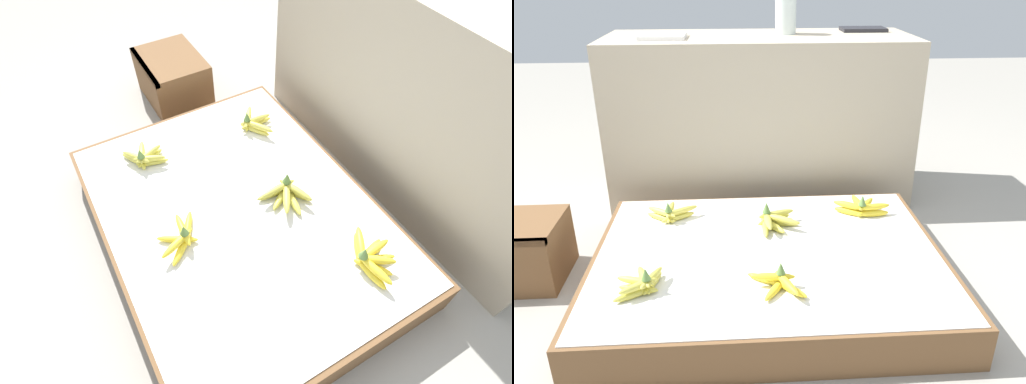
# 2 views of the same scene
# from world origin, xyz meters

# --- Properties ---
(ground_plane) EXTENTS (10.00, 10.00, 0.00)m
(ground_plane) POSITION_xyz_m (0.00, 0.00, 0.00)
(ground_plane) COLOR gray
(display_platform) EXTENTS (1.29, 0.97, 0.16)m
(display_platform) POSITION_xyz_m (0.00, 0.00, 0.08)
(display_platform) COLOR brown
(display_platform) RESTS_ON ground_plane
(back_vendor_table) EXTENTS (1.48, 0.56, 0.82)m
(back_vendor_table) POSITION_xyz_m (0.02, 0.89, 0.41)
(back_vendor_table) COLOR tan
(back_vendor_table) RESTS_ON ground_plane
(wooden_crate) EXTENTS (0.38, 0.30, 0.25)m
(wooden_crate) POSITION_xyz_m (-0.98, 0.13, 0.12)
(wooden_crate) COLOR brown
(wooden_crate) RESTS_ON ground_plane
(banana_bunch_front_left) EXTENTS (0.15, 0.17, 0.09)m
(banana_bunch_front_left) POSITION_xyz_m (-0.42, -0.22, 0.19)
(banana_bunch_front_left) COLOR gold
(banana_bunch_front_left) RESTS_ON display_platform
(banana_bunch_front_midleft) EXTENTS (0.20, 0.18, 0.09)m
(banana_bunch_front_midleft) POSITION_xyz_m (0.02, -0.24, 0.19)
(banana_bunch_front_midleft) COLOR yellow
(banana_bunch_front_midleft) RESTS_ON display_platform
(banana_bunch_middle_left) EXTENTS (0.22, 0.16, 0.09)m
(banana_bunch_middle_left) POSITION_xyz_m (-0.39, 0.28, 0.19)
(banana_bunch_middle_left) COLOR #DBCC4C
(banana_bunch_middle_left) RESTS_ON display_platform
(banana_bunch_middle_midleft) EXTENTS (0.18, 0.19, 0.10)m
(banana_bunch_middle_midleft) POSITION_xyz_m (0.03, 0.19, 0.19)
(banana_bunch_middle_midleft) COLOR gold
(banana_bunch_middle_midleft) RESTS_ON display_platform
(banana_bunch_middle_midright) EXTENTS (0.24, 0.15, 0.10)m
(banana_bunch_middle_midright) POSITION_xyz_m (0.42, 0.28, 0.19)
(banana_bunch_middle_midright) COLOR yellow
(banana_bunch_middle_midright) RESTS_ON display_platform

